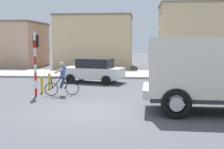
# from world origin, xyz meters

# --- Properties ---
(ground_plane) EXTENTS (120.00, 120.00, 0.00)m
(ground_plane) POSITION_xyz_m (0.00, 0.00, 0.00)
(ground_plane) COLOR #4C4C51
(sidewalk_far) EXTENTS (80.00, 5.00, 0.16)m
(sidewalk_far) POSITION_xyz_m (0.00, 12.98, 0.08)
(sidewalk_far) COLOR #ADADA8
(sidewalk_far) RESTS_ON ground
(truck_foreground) EXTENTS (5.50, 2.99, 2.90)m
(truck_foreground) POSITION_xyz_m (4.94, 0.35, 1.67)
(truck_foreground) COLOR silver
(truck_foreground) RESTS_ON ground
(cyclist) EXTENTS (1.67, 0.65, 1.72)m
(cyclist) POSITION_xyz_m (-1.90, 3.43, 0.86)
(cyclist) COLOR black
(cyclist) RESTS_ON ground
(traffic_light_pole) EXTENTS (0.24, 0.43, 3.20)m
(traffic_light_pole) POSITION_xyz_m (-3.15, 3.15, 2.07)
(traffic_light_pole) COLOR red
(traffic_light_pole) RESTS_ON ground
(car_red_near) EXTENTS (4.07, 2.01, 1.60)m
(car_red_near) POSITION_xyz_m (6.04, 6.89, 0.82)
(car_red_near) COLOR #1E2328
(car_red_near) RESTS_ON ground
(car_white_mid) EXTENTS (4.29, 2.61, 1.60)m
(car_white_mid) POSITION_xyz_m (-1.02, 8.36, 0.82)
(car_white_mid) COLOR white
(car_white_mid) RESTS_ON ground
(bollard_near) EXTENTS (0.14, 0.14, 0.90)m
(bollard_near) POSITION_xyz_m (-3.16, 4.07, 0.45)
(bollard_near) COLOR gold
(bollard_near) RESTS_ON ground
(bollard_far) EXTENTS (0.14, 0.14, 0.90)m
(bollard_far) POSITION_xyz_m (-3.16, 5.47, 0.45)
(bollard_far) COLOR gold
(bollard_far) RESTS_ON ground
(building_corner_left) EXTENTS (7.44, 7.23, 4.75)m
(building_corner_left) POSITION_xyz_m (-12.24, 20.42, 2.38)
(building_corner_left) COLOR tan
(building_corner_left) RESTS_ON ground
(building_mid_block) EXTENTS (7.68, 6.33, 5.35)m
(building_mid_block) POSITION_xyz_m (-2.61, 20.33, 2.68)
(building_mid_block) COLOR #D1B284
(building_mid_block) RESTS_ON ground
(building_corner_right) EXTENTS (11.43, 5.39, 6.29)m
(building_corner_right) POSITION_xyz_m (9.59, 18.75, 3.15)
(building_corner_right) COLOR #D1B284
(building_corner_right) RESTS_ON ground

